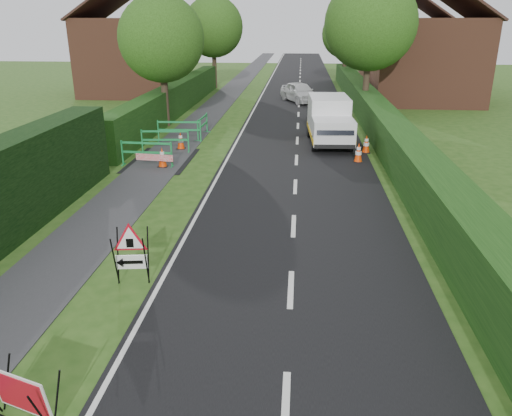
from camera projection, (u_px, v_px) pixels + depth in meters
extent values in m
plane|color=#274B15|center=(164.00, 309.00, 9.93)|extent=(120.00, 120.00, 0.00)
cube|color=black|center=(300.00, 87.00, 42.33)|extent=(6.00, 90.00, 0.02)
cube|color=#2D2D30|center=(235.00, 87.00, 42.78)|extent=(2.00, 90.00, 0.02)
cube|color=#14380F|center=(177.00, 113.00, 30.83)|extent=(1.00, 24.00, 1.80)
cube|color=#14380F|center=(380.00, 138.00, 24.31)|extent=(1.20, 50.00, 1.50)
cube|color=brown|center=(135.00, 57.00, 37.72)|extent=(7.00, 7.00, 5.50)
cube|color=#331E19|center=(107.00, 2.00, 36.50)|extent=(4.00, 7.40, 2.58)
cube|color=#331E19|center=(154.00, 2.00, 36.21)|extent=(4.00, 7.40, 2.58)
cube|color=brown|center=(425.00, 61.00, 34.14)|extent=(7.00, 7.00, 5.50)
cube|color=#331E19|center=(405.00, 0.00, 32.92)|extent=(4.00, 7.40, 2.58)
cube|color=#331E19|center=(459.00, 0.00, 32.64)|extent=(4.00, 7.40, 2.58)
cube|color=brown|center=(402.00, 49.00, 47.10)|extent=(7.00, 7.00, 5.50)
cube|color=#331E19|center=(387.00, 6.00, 45.88)|extent=(4.00, 7.40, 2.58)
cube|color=#331E19|center=(426.00, 6.00, 45.60)|extent=(4.00, 7.40, 2.58)
cylinder|color=#2D2116|center=(165.00, 101.00, 26.61)|extent=(0.36, 0.36, 2.62)
sphere|color=#1F4011|center=(161.00, 39.00, 25.48)|extent=(4.40, 4.40, 4.40)
cylinder|color=#2D2116|center=(365.00, 90.00, 29.38)|extent=(0.36, 0.36, 2.97)
sphere|color=#1F4011|center=(371.00, 24.00, 28.07)|extent=(5.20, 5.20, 5.20)
cylinder|color=#2D2116|center=(215.00, 71.00, 41.48)|extent=(0.36, 0.36, 2.80)
sphere|color=#1F4011|center=(213.00, 27.00, 40.26)|extent=(4.80, 4.80, 4.80)
cylinder|color=#2D2116|center=(344.00, 70.00, 44.37)|extent=(0.36, 0.36, 2.45)
sphere|color=#1F4011|center=(346.00, 34.00, 43.31)|extent=(4.20, 4.20, 4.20)
cylinder|color=black|center=(7.00, 381.00, 7.33)|extent=(0.12, 0.29, 0.82)
cylinder|color=black|center=(40.00, 414.00, 6.72)|extent=(0.12, 0.29, 0.82)
cylinder|color=black|center=(57.00, 399.00, 6.98)|extent=(0.12, 0.29, 0.82)
cube|color=white|center=(21.00, 394.00, 6.99)|extent=(1.00, 0.43, 0.72)
cube|color=red|center=(20.00, 395.00, 6.97)|extent=(0.90, 0.38, 0.62)
cylinder|color=black|center=(115.00, 262.00, 10.53)|extent=(0.08, 0.37, 1.21)
cylinder|color=black|center=(118.00, 255.00, 10.81)|extent=(0.08, 0.37, 1.21)
cylinder|color=black|center=(146.00, 261.00, 10.55)|extent=(0.08, 0.37, 1.21)
cylinder|color=black|center=(148.00, 255.00, 10.84)|extent=(0.08, 0.37, 1.21)
cube|color=white|center=(132.00, 262.00, 10.69)|extent=(0.67, 0.11, 0.33)
cube|color=black|center=(132.00, 262.00, 10.68)|extent=(0.47, 0.08, 0.08)
cone|color=black|center=(119.00, 263.00, 10.66)|extent=(0.18, 0.21, 0.20)
cube|color=black|center=(130.00, 243.00, 10.51)|extent=(0.15, 0.03, 0.20)
cube|color=silver|center=(328.00, 115.00, 23.44)|extent=(1.91, 2.93, 1.70)
cube|color=silver|center=(333.00, 131.00, 21.55)|extent=(1.85, 1.92, 1.04)
cube|color=black|center=(336.00, 129.00, 20.64)|extent=(1.56, 0.28, 0.48)
cube|color=yellow|center=(310.00, 132.00, 22.94)|extent=(0.24, 4.35, 0.21)
cube|color=yellow|center=(349.00, 133.00, 22.88)|extent=(0.24, 4.35, 0.21)
cube|color=black|center=(335.00, 146.00, 20.90)|extent=(1.73, 0.20, 0.18)
cylinder|color=black|center=(314.00, 143.00, 21.72)|extent=(0.25, 0.71, 0.70)
cylinder|color=black|center=(351.00, 144.00, 21.67)|extent=(0.25, 0.71, 0.70)
cylinder|color=black|center=(310.00, 130.00, 24.38)|extent=(0.25, 0.71, 0.70)
cylinder|color=black|center=(342.00, 130.00, 24.32)|extent=(0.25, 0.71, 0.70)
cube|color=black|center=(358.00, 162.00, 20.19)|extent=(0.38, 0.38, 0.04)
cone|color=#FA4007|center=(359.00, 152.00, 20.05)|extent=(0.32, 0.32, 0.75)
cylinder|color=white|center=(358.00, 153.00, 20.06)|extent=(0.25, 0.25, 0.14)
cylinder|color=white|center=(359.00, 148.00, 19.99)|extent=(0.17, 0.17, 0.10)
cube|color=black|center=(366.00, 152.00, 21.59)|extent=(0.38, 0.38, 0.04)
cone|color=#FA4007|center=(366.00, 143.00, 21.45)|extent=(0.32, 0.32, 0.75)
cylinder|color=white|center=(366.00, 144.00, 21.47)|extent=(0.25, 0.25, 0.14)
cylinder|color=white|center=(367.00, 140.00, 21.40)|extent=(0.17, 0.17, 0.10)
cube|color=black|center=(338.00, 136.00, 24.59)|extent=(0.38, 0.38, 0.04)
cone|color=#FA4007|center=(339.00, 128.00, 24.45)|extent=(0.32, 0.32, 0.75)
cylinder|color=white|center=(339.00, 129.00, 24.46)|extent=(0.25, 0.25, 0.14)
cylinder|color=white|center=(339.00, 125.00, 24.40)|extent=(0.17, 0.17, 0.10)
cube|color=black|center=(163.00, 167.00, 19.51)|extent=(0.38, 0.38, 0.04)
cone|color=#FA4007|center=(162.00, 157.00, 19.37)|extent=(0.32, 0.32, 0.75)
cylinder|color=white|center=(162.00, 158.00, 19.38)|extent=(0.25, 0.25, 0.14)
cylinder|color=white|center=(162.00, 153.00, 19.31)|extent=(0.17, 0.17, 0.10)
cube|color=black|center=(181.00, 149.00, 22.19)|extent=(0.38, 0.38, 0.04)
cone|color=#FA4007|center=(181.00, 140.00, 22.05)|extent=(0.32, 0.32, 0.75)
cylinder|color=white|center=(181.00, 141.00, 22.06)|extent=(0.25, 0.25, 0.14)
cylinder|color=white|center=(180.00, 137.00, 22.00)|extent=(0.17, 0.17, 0.10)
cube|color=#18863E|center=(122.00, 153.00, 19.60)|extent=(0.05, 0.05, 1.00)
cube|color=#18863E|center=(172.00, 155.00, 19.35)|extent=(0.05, 0.05, 1.00)
cube|color=#18863E|center=(146.00, 143.00, 19.32)|extent=(2.00, 0.15, 0.08)
cube|color=#18863E|center=(147.00, 152.00, 19.45)|extent=(2.00, 0.15, 0.08)
cube|color=#18863E|center=(124.00, 165.00, 19.77)|extent=(0.08, 0.35, 0.04)
cube|color=#18863E|center=(172.00, 166.00, 19.52)|extent=(0.08, 0.35, 0.04)
cube|color=#18863E|center=(142.00, 141.00, 21.51)|extent=(0.05, 0.05, 1.00)
cube|color=#18863E|center=(188.00, 141.00, 21.51)|extent=(0.05, 0.05, 1.00)
cube|color=#18863E|center=(165.00, 131.00, 21.36)|extent=(2.00, 0.22, 0.08)
cube|color=#18863E|center=(165.00, 140.00, 21.49)|extent=(2.00, 0.22, 0.08)
cube|color=#18863E|center=(143.00, 152.00, 21.68)|extent=(0.09, 0.35, 0.04)
cube|color=#18863E|center=(189.00, 152.00, 21.68)|extent=(0.09, 0.35, 0.04)
cube|color=#18863E|center=(158.00, 131.00, 23.47)|extent=(0.05, 0.05, 1.00)
cube|color=#18863E|center=(200.00, 131.00, 23.39)|extent=(0.05, 0.05, 1.00)
cube|color=#18863E|center=(179.00, 122.00, 23.28)|extent=(2.00, 0.14, 0.08)
cube|color=#18863E|center=(179.00, 130.00, 23.41)|extent=(2.00, 0.14, 0.08)
cube|color=#18863E|center=(159.00, 141.00, 23.64)|extent=(0.08, 0.35, 0.04)
cube|color=#18863E|center=(201.00, 141.00, 23.56)|extent=(0.08, 0.35, 0.04)
cube|color=#18863E|center=(198.00, 131.00, 23.47)|extent=(0.05, 0.05, 1.00)
cube|color=#18863E|center=(207.00, 123.00, 25.33)|extent=(0.05, 0.05, 1.00)
cube|color=#18863E|center=(202.00, 118.00, 24.25)|extent=(0.12, 2.00, 0.08)
cube|color=#18863E|center=(203.00, 126.00, 24.38)|extent=(0.12, 2.00, 0.08)
cube|color=#18863E|center=(198.00, 141.00, 23.64)|extent=(0.35, 0.07, 0.04)
cube|color=#18863E|center=(207.00, 132.00, 25.50)|extent=(0.35, 0.07, 0.04)
cube|color=red|center=(155.00, 169.00, 19.28)|extent=(1.49, 0.22, 0.25)
imported|color=silver|center=(300.00, 92.00, 34.65)|extent=(3.10, 4.28, 1.35)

